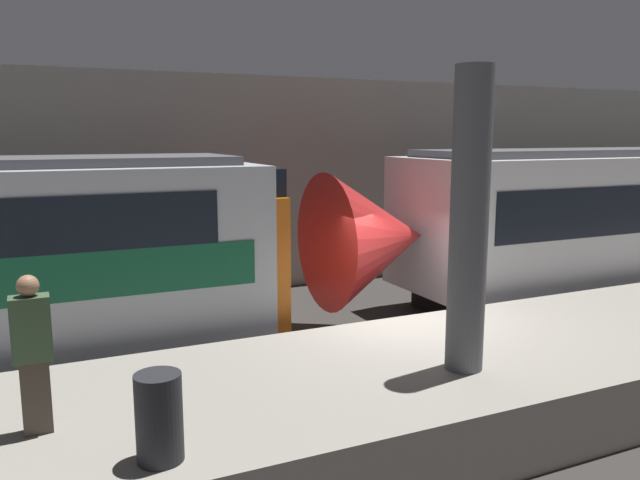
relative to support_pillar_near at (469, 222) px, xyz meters
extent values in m
plane|color=#33302D|center=(0.54, 2.36, -2.84)|extent=(120.00, 120.00, 0.00)
cube|color=gray|center=(0.54, 0.56, -2.39)|extent=(40.00, 3.62, 0.91)
cube|color=#9E998E|center=(0.54, 8.67, -0.15)|extent=(50.00, 0.15, 5.38)
cylinder|color=#56565B|center=(0.00, 0.00, 0.00)|extent=(0.49, 0.49, 3.87)
cone|color=red|center=(1.14, 4.37, -0.96)|extent=(2.20, 2.70, 2.70)
sphere|color=#F2EFCC|center=(0.19, 4.37, -1.38)|extent=(0.20, 0.20, 0.20)
cube|color=orange|center=(-1.39, 4.37, -1.04)|extent=(0.25, 2.99, 2.28)
cube|color=black|center=(-1.39, 4.37, 0.10)|extent=(0.25, 2.68, 0.91)
sphere|color=#EA4C42|center=(-1.24, 3.68, -1.44)|extent=(0.18, 0.18, 0.18)
sphere|color=#EA4C42|center=(-1.24, 5.05, -1.44)|extent=(0.18, 0.18, 0.18)
cube|color=#473D33|center=(-5.09, 0.39, -1.55)|extent=(0.28, 0.20, 0.77)
cube|color=#3D5638|center=(-5.09, 0.39, -0.83)|extent=(0.38, 0.24, 0.67)
sphere|color=#9E7051|center=(-5.09, 0.39, -0.39)|extent=(0.22, 0.22, 0.22)
cylinder|color=#232328|center=(-4.06, -0.72, -1.51)|extent=(0.44, 0.44, 0.85)
camera|label=1|loc=(-4.98, -6.29, 1.09)|focal=35.00mm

